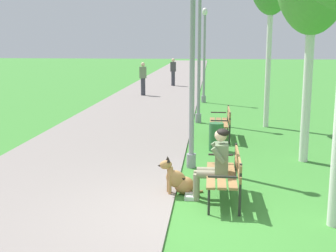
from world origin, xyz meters
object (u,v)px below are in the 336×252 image
park_bench_mid (222,121)px  pedestrian_further_distant (173,72)px  lamp_post_far (204,54)px  pedestrian_distant (143,79)px  lamp_post_mid (199,51)px  park_bench_near (227,172)px  person_seated_on_near_bench (215,161)px  dog_shepherd (179,180)px  litter_bin (216,137)px  lamp_post_near (192,64)px

park_bench_mid → pedestrian_further_distant: 14.55m
lamp_post_far → pedestrian_distant: size_ratio=2.46×
lamp_post_mid → park_bench_near: bearing=-84.5°
park_bench_mid → lamp_post_far: size_ratio=0.37×
person_seated_on_near_bench → pedestrian_further_distant: pedestrian_further_distant is taller
dog_shepherd → litter_bin: (0.69, 3.32, 0.09)m
park_bench_near → litter_bin: (-0.15, 3.55, -0.16)m
person_seated_on_near_bench → lamp_post_mid: 7.55m
litter_bin → pedestrian_distant: bearing=107.8°
lamp_post_mid → dog_shepherd: bearing=-91.0°
park_bench_near → park_bench_mid: 4.97m
dog_shepherd → lamp_post_near: (0.14, 1.76, 1.96)m
lamp_post_far → pedestrian_further_distant: lamp_post_far is taller
lamp_post_near → lamp_post_mid: bearing=90.1°
lamp_post_far → pedestrian_distant: bearing=145.7°
park_bench_mid → lamp_post_mid: bearing=107.0°
lamp_post_mid → litter_bin: lamp_post_mid is taller
lamp_post_mid → pedestrian_distant: 7.76m
person_seated_on_near_bench → dog_shepherd: person_seated_on_near_bench is taller
lamp_post_near → pedestrian_distant: size_ratio=2.60×
park_bench_mid → person_seated_on_near_bench: size_ratio=1.20×
person_seated_on_near_bench → lamp_post_far: lamp_post_far is taller
lamp_post_mid → lamp_post_far: lamp_post_mid is taller
park_bench_mid → lamp_post_near: bearing=-103.7°
lamp_post_near → pedestrian_distant: lamp_post_near is taller
lamp_post_mid → pedestrian_distant: lamp_post_mid is taller
lamp_post_mid → person_seated_on_near_bench: bearing=-86.1°
park_bench_mid → lamp_post_mid: size_ratio=0.33×
park_bench_near → lamp_post_mid: 7.64m
park_bench_near → person_seated_on_near_bench: 0.27m
person_seated_on_near_bench → pedestrian_further_distant: 19.38m
person_seated_on_near_bench → pedestrian_distant: 14.76m
person_seated_on_near_bench → dog_shepherd: size_ratio=1.54×
lamp_post_far → pedestrian_distant: lamp_post_far is taller
litter_bin → pedestrian_distant: size_ratio=0.42×
park_bench_mid → pedestrian_distant: (-3.66, 9.43, 0.33)m
person_seated_on_near_bench → pedestrian_distant: size_ratio=0.76×
park_bench_mid → litter_bin: size_ratio=2.14×
litter_bin → pedestrian_further_distant: pedestrian_further_distant is taller
dog_shepherd → pedestrian_distant: size_ratio=0.49×
park_bench_mid → lamp_post_far: (-0.65, 7.38, 1.59)m
dog_shepherd → pedestrian_further_distant: (-1.73, 19.05, 0.58)m
park_bench_mid → dog_shepherd: 4.83m
park_bench_near → person_seated_on_near_bench: (-0.21, 0.04, 0.17)m
pedestrian_distant → person_seated_on_near_bench: bearing=-76.6°
park_bench_near → pedestrian_further_distant: 19.45m
pedestrian_distant → lamp_post_far: bearing=-34.3°
lamp_post_near → person_seated_on_near_bench: bearing=-75.8°
park_bench_near → pedestrian_further_distant: (-2.57, 19.28, 0.33)m
lamp_post_far → litter_bin: 8.99m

